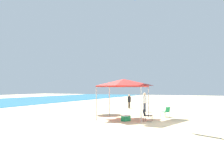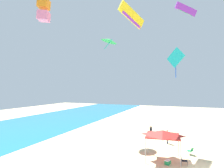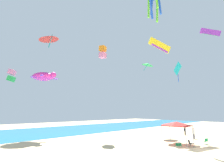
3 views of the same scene
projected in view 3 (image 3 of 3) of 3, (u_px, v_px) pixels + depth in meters
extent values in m
cube|color=#D6BC8C|center=(204.00, 151.00, 17.98)|extent=(120.00, 120.00, 0.10)
cube|color=teal|center=(75.00, 129.00, 40.25)|extent=(120.00, 20.60, 0.02)
cylinder|color=#B7B7BC|center=(186.00, 137.00, 19.78)|extent=(0.07, 0.07, 2.42)
cylinder|color=#B7B7BC|center=(193.00, 135.00, 21.91)|extent=(0.07, 0.07, 2.42)
cylinder|color=#B7B7BC|center=(162.00, 135.00, 21.95)|extent=(0.07, 0.07, 2.42)
cylinder|color=#B7B7BC|center=(170.00, 133.00, 24.09)|extent=(0.07, 0.07, 2.42)
cube|color=red|center=(177.00, 126.00, 22.15)|extent=(3.32, 3.65, 0.10)
pyramid|color=red|center=(177.00, 123.00, 22.21)|extent=(3.26, 3.58, 0.51)
cylinder|color=black|center=(193.00, 146.00, 19.45)|extent=(0.02, 0.02, 0.40)
cylinder|color=black|center=(195.00, 145.00, 19.82)|extent=(0.02, 0.02, 0.40)
cylinder|color=black|center=(189.00, 145.00, 19.81)|extent=(0.02, 0.02, 0.40)
cylinder|color=black|center=(190.00, 145.00, 20.18)|extent=(0.02, 0.02, 0.40)
cube|color=black|center=(192.00, 144.00, 19.85)|extent=(0.55, 0.55, 0.03)
cube|color=black|center=(189.00, 142.00, 20.09)|extent=(0.50, 0.16, 0.41)
cylinder|color=black|center=(205.00, 142.00, 21.87)|extent=(0.02, 0.02, 0.40)
cylinder|color=black|center=(202.00, 142.00, 21.76)|extent=(0.02, 0.02, 0.40)
cylinder|color=black|center=(208.00, 143.00, 21.36)|extent=(0.02, 0.02, 0.40)
cylinder|color=black|center=(205.00, 143.00, 21.26)|extent=(0.02, 0.02, 0.40)
cube|color=#198C4C|center=(205.00, 141.00, 21.60)|extent=(0.71, 0.71, 0.03)
cube|color=#198C4C|center=(206.00, 140.00, 21.36)|extent=(0.49, 0.36, 0.41)
cube|color=#1E8C4C|center=(179.00, 144.00, 20.64)|extent=(0.70, 0.57, 0.36)
cube|color=white|center=(178.00, 143.00, 20.68)|extent=(0.72, 0.59, 0.04)
cylinder|color=#33384C|center=(193.00, 136.00, 25.64)|extent=(0.17, 0.17, 0.86)
cylinder|color=#33384C|center=(194.00, 136.00, 25.87)|extent=(0.17, 0.17, 0.86)
cylinder|color=white|center=(193.00, 131.00, 25.90)|extent=(0.45, 0.45, 0.75)
sphere|color=beige|center=(193.00, 128.00, 25.99)|extent=(0.28, 0.28, 0.28)
cylinder|color=brown|center=(185.00, 133.00, 29.74)|extent=(0.14, 0.14, 0.72)
cylinder|color=brown|center=(186.00, 133.00, 29.92)|extent=(0.14, 0.14, 0.72)
cylinder|color=black|center=(185.00, 130.00, 29.94)|extent=(0.38, 0.38, 0.63)
sphere|color=beige|center=(185.00, 127.00, 30.02)|extent=(0.24, 0.24, 0.24)
cube|color=orange|center=(103.00, 49.00, 31.73)|extent=(1.52, 1.56, 1.11)
cube|color=pink|center=(103.00, 55.00, 31.49)|extent=(1.52, 1.56, 1.11)
cone|color=green|center=(148.00, 64.00, 34.62)|extent=(3.03, 3.05, 1.14)
cylinder|color=teal|center=(146.00, 67.00, 33.64)|extent=(0.40, 1.22, 1.48)
cube|color=yellow|center=(160.00, 45.00, 31.20)|extent=(4.43, 2.66, 2.95)
cube|color=purple|center=(160.00, 48.00, 31.10)|extent=(3.42, 1.75, 1.66)
ellipsoid|color=#E02D9E|center=(43.00, 77.00, 29.23)|extent=(4.82, 5.25, 1.54)
sphere|color=#E02D9E|center=(53.00, 75.00, 28.39)|extent=(1.06, 1.06, 1.06)
ellipsoid|color=purple|center=(54.00, 79.00, 30.17)|extent=(1.77, 1.26, 0.23)
ellipsoid|color=purple|center=(42.00, 75.00, 27.38)|extent=(1.03, 1.75, 0.23)
ellipsoid|color=purple|center=(42.00, 79.00, 30.79)|extent=(1.77, 1.26, 0.23)
ellipsoid|color=purple|center=(33.00, 77.00, 28.65)|extent=(1.03, 1.75, 0.23)
cube|color=teal|center=(177.00, 68.00, 21.53)|extent=(1.23, 1.72, 2.05)
cylinder|color=blue|center=(178.00, 77.00, 21.32)|extent=(0.07, 0.07, 1.47)
cylinder|color=blue|center=(152.00, 7.00, 20.30)|extent=(0.36, 0.43, 2.22)
cylinder|color=#66D82D|center=(149.00, 7.00, 19.81)|extent=(0.38, 0.49, 2.83)
cylinder|color=blue|center=(151.00, 6.00, 19.11)|extent=(0.58, 0.25, 3.43)
cylinder|color=#66D82D|center=(156.00, 0.00, 19.00)|extent=(0.36, 0.43, 2.22)
cylinder|color=blue|center=(160.00, 5.00, 19.39)|extent=(0.38, 0.49, 2.83)
cylinder|color=#66D82D|center=(157.00, 10.00, 19.98)|extent=(0.58, 0.25, 3.43)
cube|color=pink|center=(12.00, 72.00, 30.22)|extent=(1.68, 1.63, 1.22)
cube|color=green|center=(11.00, 79.00, 29.99)|extent=(1.68, 1.63, 1.22)
cone|color=red|center=(49.00, 38.00, 35.48)|extent=(4.69, 4.63, 1.69)
cylinder|color=teal|center=(50.00, 41.00, 33.86)|extent=(0.76, 0.22, 3.17)
cube|color=purple|center=(210.00, 32.00, 31.69)|extent=(2.06, 3.49, 2.31)
cube|color=green|center=(210.00, 34.00, 31.61)|extent=(1.57, 2.57, 1.30)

